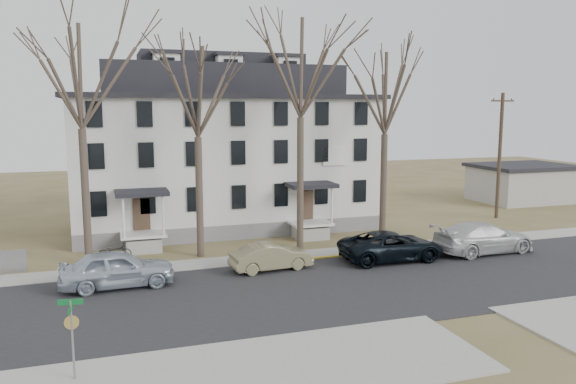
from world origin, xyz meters
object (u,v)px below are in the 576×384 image
object	(u,v)px
boarding_house	(222,151)
bicycle_left	(115,252)
car_tan	(271,257)
car_white	(483,238)
car_navy	(391,247)
street_sign	(72,327)
tree_mid_right	(386,87)
tree_center	(301,60)
car_silver	(117,269)
utility_pole_far	(500,154)
tree_mid_left	(197,85)
tree_far_left	(79,68)

from	to	relation	value
boarding_house	bicycle_left	bearing A→B (deg)	-135.31
car_tan	car_white	world-z (taller)	car_white
car_navy	street_sign	bearing A→B (deg)	121.33
tree_mid_right	car_navy	world-z (taller)	tree_mid_right
car_tan	car_navy	bearing A→B (deg)	-97.93
tree_center	car_silver	xyz separation A→B (m)	(-10.64, -4.48, -10.20)
utility_pole_far	car_silver	xyz separation A→B (m)	(-28.14, -8.68, -4.02)
tree_mid_left	street_sign	world-z (taller)	tree_mid_left
car_silver	car_tan	distance (m)	7.65
tree_center	car_navy	world-z (taller)	tree_center
utility_pole_far	street_sign	xyz separation A→B (m)	(-29.65, -17.77, -3.17)
tree_far_left	tree_center	bearing A→B (deg)	0.00
utility_pole_far	bicycle_left	xyz separation A→B (m)	(-28.17, -3.63, -4.43)
car_tan	tree_mid_left	bearing A→B (deg)	31.32
boarding_house	tree_mid_left	world-z (taller)	tree_mid_left
car_navy	car_silver	bearing A→B (deg)	91.95
car_navy	tree_center	bearing A→B (deg)	43.01
car_navy	tree_far_left	bearing A→B (deg)	76.03
boarding_house	car_white	xyz separation A→B (m)	(12.68, -12.61, -4.50)
boarding_house	tree_far_left	bearing A→B (deg)	-137.82
car_white	car_silver	bearing A→B (deg)	87.03
tree_center	car_tan	xyz separation A→B (m)	(-3.00, -3.99, -10.38)
car_tan	street_sign	bearing A→B (deg)	130.74
car_silver	bicycle_left	size ratio (longest dim) A/B	2.88
street_sign	bicycle_left	bearing A→B (deg)	91.87
car_tan	street_sign	xyz separation A→B (m)	(-9.15, -9.59, 1.03)
tree_mid_right	tree_far_left	bearing A→B (deg)	180.00
utility_pole_far	bicycle_left	world-z (taller)	utility_pole_far
tree_mid_right	bicycle_left	bearing A→B (deg)	177.99
utility_pole_far	car_silver	distance (m)	29.72
tree_center	car_white	distance (m)	14.75
tree_mid_left	car_white	distance (m)	18.49
utility_pole_far	tree_far_left	bearing A→B (deg)	-171.90
boarding_house	car_white	bearing A→B (deg)	-44.84
boarding_house	car_navy	distance (m)	14.89
tree_far_left	street_sign	xyz separation A→B (m)	(-0.15, -13.57, -8.61)
car_silver	car_navy	xyz separation A→B (m)	(14.46, 0.21, -0.09)
utility_pole_far	car_white	world-z (taller)	utility_pole_far
tree_center	utility_pole_far	bearing A→B (deg)	13.50
tree_mid_right	street_sign	bearing A→B (deg)	-142.44
boarding_house	street_sign	world-z (taller)	boarding_house
tree_mid_left	car_tan	distance (m)	10.20
car_silver	tree_center	bearing A→B (deg)	-69.30
utility_pole_far	bicycle_left	size ratio (longest dim) A/B	5.25
boarding_house	tree_far_left	world-z (taller)	tree_far_left
tree_far_left	car_white	bearing A→B (deg)	-11.61
car_silver	bicycle_left	xyz separation A→B (m)	(-0.03, 5.04, -0.41)
utility_pole_far	car_navy	xyz separation A→B (m)	(-13.67, -8.46, -4.10)
boarding_house	tree_mid_right	bearing A→B (deg)	-43.81
tree_far_left	utility_pole_far	bearing A→B (deg)	8.10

